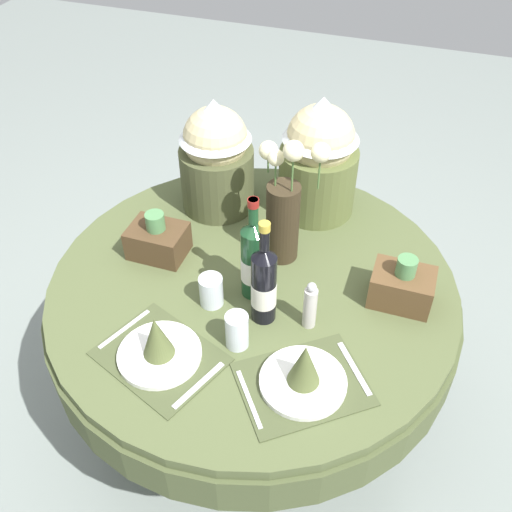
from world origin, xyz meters
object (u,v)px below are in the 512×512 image
Objects in this scene: tumbler_near_right at (211,291)px; pepper_mill at (310,306)px; gift_tub_back_centre at (319,153)px; woven_basket_side_right at (402,286)px; wine_bottle_centre at (264,284)px; wine_bottle_left at (253,259)px; gift_tub_back_left at (216,152)px; woven_basket_side_left at (158,239)px; dining_table at (253,307)px; tumbler_mid at (237,331)px; place_setting_right at (304,374)px; flower_vase at (284,209)px; place_setting_left at (158,346)px.

pepper_mill reaches higher than tumbler_near_right.
woven_basket_side_right is at bearing -45.88° from gift_tub_back_centre.
woven_basket_side_right is (0.38, 0.20, -0.07)m from wine_bottle_centre.
wine_bottle_left is 3.54× the size of tumbler_near_right.
gift_tub_back_left is (-0.48, 0.47, 0.15)m from pepper_mill.
tumbler_near_right is 0.55× the size of woven_basket_side_left.
wine_bottle_centre is 0.46m from woven_basket_side_left.
woven_basket_side_left reaches higher than dining_table.
wine_bottle_left is 1.94× the size of woven_basket_side_right.
tumbler_mid is at bearing -83.61° from wine_bottle_left.
place_setting_right is 0.88m from gift_tub_back_left.
wine_bottle_centre is 0.44m from woven_basket_side_right.
gift_tub_back_centre is 2.40× the size of woven_basket_side_right.
woven_basket_side_left is (-0.35, 0.03, 0.19)m from dining_table.
gift_tub_back_left is (-0.52, 0.69, 0.18)m from place_setting_right.
flower_vase is 0.30m from gift_tub_back_centre.
wine_bottle_left reaches higher than tumbler_mid.
gift_tub_back_left is at bearing 124.76° from wine_bottle_left.
woven_basket_side_left is at bearing 175.62° from dining_table.
flower_vase reaches higher than wine_bottle_centre.
dining_table is at bearing -53.80° from gift_tub_back_left.
tumbler_near_right reaches higher than dining_table.
place_setting_right is 1.18× the size of wine_bottle_centre.
gift_tub_back_centre is 0.63m from woven_basket_side_left.
woven_basket_side_left is at bearing 159.25° from wine_bottle_centre.
place_setting_left is 0.90× the size of flower_vase.
tumbler_mid is at bearing 31.24° from place_setting_left.
place_setting_right is at bearing -67.20° from flower_vase.
pepper_mill is at bearing -142.39° from woven_basket_side_right.
pepper_mill is 0.38× the size of gift_tub_back_centre.
tumbler_mid is (-0.04, -0.13, -0.08)m from wine_bottle_centre.
woven_basket_side_left is at bearing -105.46° from gift_tub_back_left.
wine_bottle_centre is at bearing -55.19° from gift_tub_back_left.
wine_bottle_left is at bearing -67.91° from dining_table.
wine_bottle_left is at bearing -11.27° from woven_basket_side_left.
wine_bottle_centre is at bearing 46.53° from place_setting_left.
tumbler_mid is at bearing -36.56° from woven_basket_side_left.
place_setting_left is 4.00× the size of tumbler_near_right.
gift_tub_back_left reaches higher than pepper_mill.
pepper_mill reaches higher than place_setting_right.
gift_tub_back_left is at bearing 135.19° from pepper_mill.
tumbler_mid is 0.70m from gift_tub_back_left.
tumbler_mid is at bearing -63.95° from gift_tub_back_left.
gift_tub_back_centre is at bearing 73.64° from place_setting_left.
dining_table is 0.44m from place_setting_left.
place_setting_left is at bearing -106.36° from gift_tub_back_centre.
dining_table is 7.87× the size of pepper_mill.
flower_vase is 1.26× the size of wine_bottle_centre.
woven_basket_side_left reaches higher than place_setting_left.
flower_vase reaches higher than tumbler_mid.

